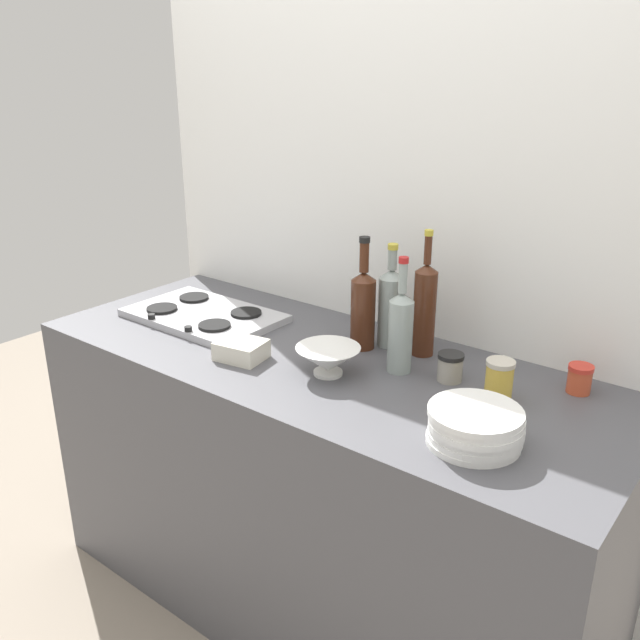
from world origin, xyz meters
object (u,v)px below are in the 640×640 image
object	(u,v)px
mixing_bowl	(328,360)
condiment_jar_spare	(450,367)
butter_dish	(241,350)
stovetop_hob	(204,315)
wine_bottle_mid_left	(363,307)
wine_bottle_mid_right	(391,306)
wine_bottle_rightmost	(401,330)
plate_stack	(475,427)
wine_bottle_leftmost	(425,308)
condiment_jar_rear	(499,381)
condiment_jar_front	(580,379)

from	to	relation	value
mixing_bowl	condiment_jar_spare	bearing A→B (deg)	31.36
mixing_bowl	butter_dish	distance (m)	0.27
stovetop_hob	condiment_jar_spare	distance (m)	0.88
wine_bottle_mid_left	wine_bottle_mid_right	world-z (taller)	wine_bottle_mid_left
butter_dish	wine_bottle_rightmost	bearing A→B (deg)	27.54
plate_stack	wine_bottle_leftmost	distance (m)	0.52
wine_bottle_rightmost	condiment_jar_rear	bearing A→B (deg)	0.36
wine_bottle_mid_right	condiment_jar_front	distance (m)	0.57
stovetop_hob	condiment_jar_rear	xyz separation A→B (m)	(1.03, 0.06, 0.04)
wine_bottle_leftmost	butter_dish	world-z (taller)	wine_bottle_leftmost
plate_stack	wine_bottle_mid_right	world-z (taller)	wine_bottle_mid_right
wine_bottle_leftmost	wine_bottle_mid_left	xyz separation A→B (m)	(-0.17, -0.07, -0.02)
wine_bottle_leftmost	mixing_bowl	distance (m)	0.33
plate_stack	condiment_jar_front	world-z (taller)	plate_stack
butter_dish	condiment_jar_front	world-z (taller)	condiment_jar_front
wine_bottle_rightmost	butter_dish	xyz separation A→B (m)	(-0.41, -0.21, -0.10)
plate_stack	butter_dish	bearing A→B (deg)	178.83
condiment_jar_front	condiment_jar_rear	xyz separation A→B (m)	(-0.15, -0.17, 0.02)
mixing_bowl	plate_stack	bearing A→B (deg)	-10.11
plate_stack	condiment_jar_rear	size ratio (longest dim) A/B	1.99
wine_bottle_mid_right	butter_dish	bearing A→B (deg)	-129.10
plate_stack	wine_bottle_mid_right	xyz separation A→B (m)	(-0.46, 0.37, 0.08)
condiment_jar_spare	stovetop_hob	bearing A→B (deg)	-174.31
stovetop_hob	mixing_bowl	size ratio (longest dim) A/B	2.82
mixing_bowl	butter_dish	xyz separation A→B (m)	(-0.26, -0.07, -0.02)
butter_dish	condiment_jar_rear	size ratio (longest dim) A/B	1.21
mixing_bowl	condiment_jar_spare	world-z (taller)	mixing_bowl
condiment_jar_front	butter_dish	bearing A→B (deg)	-155.41
stovetop_hob	wine_bottle_rightmost	world-z (taller)	wine_bottle_rightmost
condiment_jar_rear	condiment_jar_spare	world-z (taller)	condiment_jar_rear
wine_bottle_mid_right	wine_bottle_rightmost	xyz separation A→B (m)	(0.12, -0.14, -0.00)
butter_dish	wine_bottle_mid_right	bearing A→B (deg)	50.90
wine_bottle_rightmost	stovetop_hob	bearing A→B (deg)	-175.70
wine_bottle_rightmost	condiment_jar_front	size ratio (longest dim) A/B	4.33
wine_bottle_mid_left	mixing_bowl	xyz separation A→B (m)	(0.03, -0.21, -0.09)
wine_bottle_leftmost	condiment_jar_front	distance (m)	0.46
stovetop_hob	butter_dish	size ratio (longest dim) A/B	3.77
wine_bottle_mid_left	condiment_jar_front	xyz separation A→B (m)	(0.62, 0.10, -0.09)
butter_dish	wine_bottle_leftmost	bearing A→B (deg)	41.59
stovetop_hob	wine_bottle_leftmost	size ratio (longest dim) A/B	1.36
wine_bottle_mid_left	condiment_jar_spare	world-z (taller)	wine_bottle_mid_left
butter_dish	condiment_jar_rear	bearing A→B (deg)	16.98
wine_bottle_leftmost	plate_stack	bearing A→B (deg)	-46.80
plate_stack	condiment_jar_rear	bearing A→B (deg)	101.40
plate_stack	butter_dish	size ratio (longest dim) A/B	1.64
wine_bottle_mid_right	wine_bottle_leftmost	bearing A→B (deg)	1.25
condiment_jar_front	wine_bottle_mid_right	bearing A→B (deg)	-176.32
mixing_bowl	wine_bottle_leftmost	bearing A→B (deg)	64.47
stovetop_hob	wine_bottle_mid_left	size ratio (longest dim) A/B	1.48
wine_bottle_leftmost	wine_bottle_mid_right	xyz separation A→B (m)	(-0.11, -0.00, -0.02)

